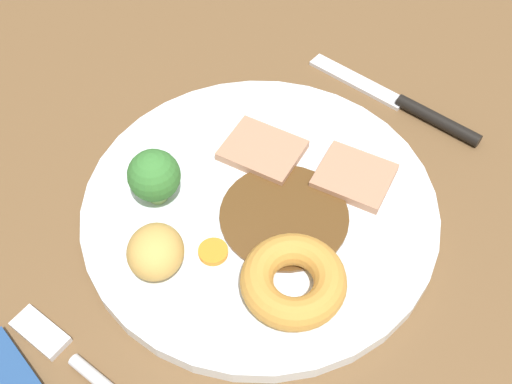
{
  "coord_description": "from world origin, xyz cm",
  "views": [
    {
      "loc": [
        -18.76,
        -19.26,
        45.08
      ],
      "look_at": [
        3.67,
        0.43,
        6.0
      ],
      "focal_mm": 42.56,
      "sensor_mm": 36.0,
      "label": 1
    }
  ],
  "objects_px": {
    "meat_slice_under": "(354,176)",
    "roast_potato_left": "(156,252)",
    "carrot_coin_front": "(213,252)",
    "yorkshire_pudding": "(293,281)",
    "broccoli_floret": "(154,176)",
    "fork": "(87,371)",
    "meat_slice_main": "(263,150)",
    "knife": "(407,105)",
    "dinner_plate": "(256,204)"
  },
  "relations": [
    {
      "from": "broccoli_floret",
      "to": "knife",
      "type": "bearing_deg",
      "value": -21.17
    },
    {
      "from": "broccoli_floret",
      "to": "fork",
      "type": "distance_m",
      "value": 0.15
    },
    {
      "from": "yorkshire_pudding",
      "to": "carrot_coin_front",
      "type": "bearing_deg",
      "value": 104.25
    },
    {
      "from": "carrot_coin_front",
      "to": "fork",
      "type": "distance_m",
      "value": 0.12
    },
    {
      "from": "meat_slice_under",
      "to": "knife",
      "type": "distance_m",
      "value": 0.12
    },
    {
      "from": "yorkshire_pudding",
      "to": "knife",
      "type": "distance_m",
      "value": 0.23
    },
    {
      "from": "carrot_coin_front",
      "to": "meat_slice_under",
      "type": "bearing_deg",
      "value": -16.35
    },
    {
      "from": "dinner_plate",
      "to": "yorkshire_pudding",
      "type": "relative_size",
      "value": 3.74
    },
    {
      "from": "meat_slice_main",
      "to": "broccoli_floret",
      "type": "relative_size",
      "value": 1.3
    },
    {
      "from": "yorkshire_pudding",
      "to": "knife",
      "type": "relative_size",
      "value": 0.42
    },
    {
      "from": "meat_slice_main",
      "to": "roast_potato_left",
      "type": "relative_size",
      "value": 1.4
    },
    {
      "from": "dinner_plate",
      "to": "yorkshire_pudding",
      "type": "xyz_separation_m",
      "value": [
        -0.04,
        -0.08,
        0.02
      ]
    },
    {
      "from": "yorkshire_pudding",
      "to": "carrot_coin_front",
      "type": "relative_size",
      "value": 3.37
    },
    {
      "from": "carrot_coin_front",
      "to": "broccoli_floret",
      "type": "xyz_separation_m",
      "value": [
        0.01,
        0.07,
        0.03
      ]
    },
    {
      "from": "fork",
      "to": "meat_slice_under",
      "type": "bearing_deg",
      "value": -104.21
    },
    {
      "from": "roast_potato_left",
      "to": "carrot_coin_front",
      "type": "height_order",
      "value": "roast_potato_left"
    },
    {
      "from": "yorkshire_pudding",
      "to": "roast_potato_left",
      "type": "height_order",
      "value": "roast_potato_left"
    },
    {
      "from": "dinner_plate",
      "to": "broccoli_floret",
      "type": "height_order",
      "value": "broccoli_floret"
    },
    {
      "from": "dinner_plate",
      "to": "roast_potato_left",
      "type": "xyz_separation_m",
      "value": [
        -0.1,
        0.02,
        0.02
      ]
    },
    {
      "from": "dinner_plate",
      "to": "carrot_coin_front",
      "type": "bearing_deg",
      "value": -171.05
    },
    {
      "from": "yorkshire_pudding",
      "to": "knife",
      "type": "xyz_separation_m",
      "value": [
        0.23,
        0.05,
        -0.02
      ]
    },
    {
      "from": "meat_slice_under",
      "to": "fork",
      "type": "height_order",
      "value": "meat_slice_under"
    },
    {
      "from": "dinner_plate",
      "to": "yorkshire_pudding",
      "type": "distance_m",
      "value": 0.09
    },
    {
      "from": "carrot_coin_front",
      "to": "knife",
      "type": "relative_size",
      "value": 0.13
    },
    {
      "from": "fork",
      "to": "knife",
      "type": "xyz_separation_m",
      "value": [
        0.37,
        -0.03,
        0.0
      ]
    },
    {
      "from": "roast_potato_left",
      "to": "carrot_coin_front",
      "type": "bearing_deg",
      "value": -35.94
    },
    {
      "from": "broccoli_floret",
      "to": "knife",
      "type": "height_order",
      "value": "broccoli_floret"
    },
    {
      "from": "meat_slice_main",
      "to": "knife",
      "type": "bearing_deg",
      "value": -22.24
    },
    {
      "from": "meat_slice_main",
      "to": "fork",
      "type": "relative_size",
      "value": 0.43
    },
    {
      "from": "dinner_plate",
      "to": "meat_slice_under",
      "type": "bearing_deg",
      "value": -34.33
    },
    {
      "from": "fork",
      "to": "yorkshire_pudding",
      "type": "bearing_deg",
      "value": -121.27
    },
    {
      "from": "fork",
      "to": "broccoli_floret",
      "type": "bearing_deg",
      "value": -67.85
    },
    {
      "from": "dinner_plate",
      "to": "meat_slice_under",
      "type": "xyz_separation_m",
      "value": [
        0.07,
        -0.05,
        0.01
      ]
    },
    {
      "from": "carrot_coin_front",
      "to": "fork",
      "type": "xyz_separation_m",
      "value": [
        -0.12,
        0.01,
        -0.01
      ]
    },
    {
      "from": "broccoli_floret",
      "to": "yorkshire_pudding",
      "type": "bearing_deg",
      "value": -86.96
    },
    {
      "from": "meat_slice_main",
      "to": "yorkshire_pudding",
      "type": "height_order",
      "value": "yorkshire_pudding"
    },
    {
      "from": "dinner_plate",
      "to": "knife",
      "type": "distance_m",
      "value": 0.19
    },
    {
      "from": "yorkshire_pudding",
      "to": "broccoli_floret",
      "type": "xyz_separation_m",
      "value": [
        -0.01,
        0.14,
        0.02
      ]
    },
    {
      "from": "meat_slice_main",
      "to": "knife",
      "type": "height_order",
      "value": "meat_slice_main"
    },
    {
      "from": "fork",
      "to": "carrot_coin_front",
      "type": "bearing_deg",
      "value": -96.86
    },
    {
      "from": "dinner_plate",
      "to": "meat_slice_main",
      "type": "bearing_deg",
      "value": 34.84
    },
    {
      "from": "dinner_plate",
      "to": "fork",
      "type": "bearing_deg",
      "value": -178.61
    },
    {
      "from": "meat_slice_under",
      "to": "roast_potato_left",
      "type": "distance_m",
      "value": 0.18
    },
    {
      "from": "meat_slice_main",
      "to": "meat_slice_under",
      "type": "relative_size",
      "value": 1.08
    },
    {
      "from": "roast_potato_left",
      "to": "broccoli_floret",
      "type": "distance_m",
      "value": 0.06
    },
    {
      "from": "fork",
      "to": "knife",
      "type": "height_order",
      "value": "knife"
    },
    {
      "from": "dinner_plate",
      "to": "meat_slice_under",
      "type": "height_order",
      "value": "meat_slice_under"
    },
    {
      "from": "roast_potato_left",
      "to": "fork",
      "type": "distance_m",
      "value": 0.1
    },
    {
      "from": "meat_slice_under",
      "to": "carrot_coin_front",
      "type": "height_order",
      "value": "meat_slice_under"
    },
    {
      "from": "dinner_plate",
      "to": "fork",
      "type": "relative_size",
      "value": 1.91
    }
  ]
}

